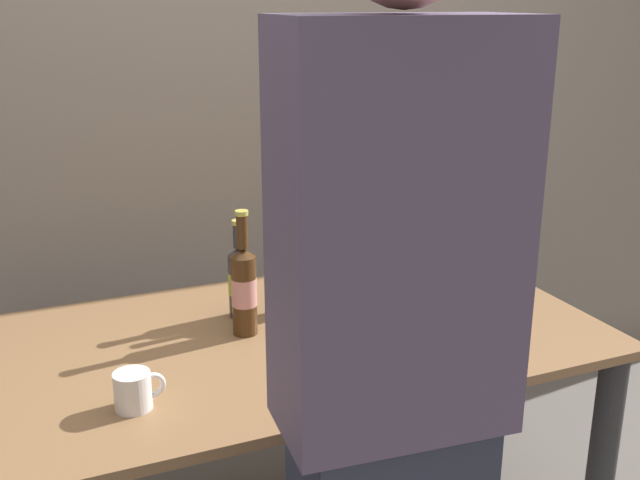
# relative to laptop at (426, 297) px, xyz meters

# --- Properties ---
(desk) EXTENTS (1.54, 0.88, 0.74)m
(desk) POSITION_rel_laptop_xyz_m (-0.37, 0.00, -0.17)
(desk) COLOR olive
(desk) RESTS_ON ground
(laptop) EXTENTS (0.33, 0.29, 0.20)m
(laptop) POSITION_rel_laptop_xyz_m (0.00, 0.00, 0.00)
(laptop) COLOR black
(laptop) RESTS_ON desk
(beer_bottle_amber) EXTENTS (0.07, 0.07, 0.34)m
(beer_bottle_amber) POSITION_rel_laptop_xyz_m (-0.52, 0.05, 0.09)
(beer_bottle_amber) COLOR #472B14
(beer_bottle_amber) RESTS_ON desk
(beer_bottle_brown) EXTENTS (0.07, 0.07, 0.28)m
(beer_bottle_brown) POSITION_rel_laptop_xyz_m (-0.49, 0.17, 0.07)
(beer_bottle_brown) COLOR #333333
(beer_bottle_brown) RESTS_ON desk
(beer_bottle_dark) EXTENTS (0.06, 0.06, 0.33)m
(beer_bottle_dark) POSITION_rel_laptop_xyz_m (-0.36, 0.14, 0.08)
(beer_bottle_dark) COLOR brown
(beer_bottle_dark) RESTS_ON desk
(person_figure) EXTENTS (0.41, 0.30, 1.80)m
(person_figure) POSITION_rel_laptop_xyz_m (-0.47, -0.67, 0.13)
(person_figure) COLOR #2D3347
(person_figure) RESTS_ON ground
(coffee_mug) EXTENTS (0.11, 0.08, 0.08)m
(coffee_mug) POSITION_rel_laptop_xyz_m (-0.85, -0.22, 0.00)
(coffee_mug) COLOR white
(coffee_mug) RESTS_ON desk
(back_wall) EXTENTS (6.00, 0.10, 2.60)m
(back_wall) POSITION_rel_laptop_xyz_m (-0.37, 0.77, 0.51)
(back_wall) COLOR gray
(back_wall) RESTS_ON ground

